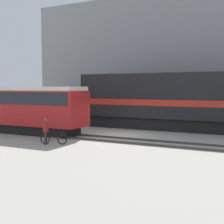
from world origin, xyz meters
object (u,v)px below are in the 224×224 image
(person, at_px, (46,129))
(streetcar, at_px, (22,107))
(freight_locomotive, at_px, (177,100))
(bicycle, at_px, (54,139))

(person, bearing_deg, streetcar, 146.17)
(freight_locomotive, distance_m, streetcar, 12.38)
(bicycle, bearing_deg, person, -145.62)
(freight_locomotive, bearing_deg, bicycle, -117.44)
(streetcar, height_order, bicycle, streetcar)
(streetcar, distance_m, person, 5.88)
(bicycle, bearing_deg, streetcar, 150.46)
(bicycle, relative_size, person, 1.05)
(streetcar, relative_size, person, 6.71)
(bicycle, xyz_separation_m, person, (-0.40, -0.27, 0.64))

